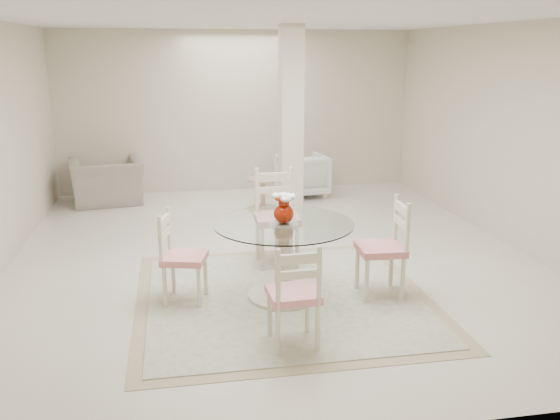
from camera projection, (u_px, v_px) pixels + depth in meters
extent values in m
plane|color=silver|center=(271.00, 254.00, 7.09)|extent=(7.00, 7.00, 0.00)
cube|color=beige|center=(237.00, 112.00, 10.06)|extent=(6.00, 0.02, 2.70)
cube|color=beige|center=(368.00, 233.00, 3.42)|extent=(6.00, 0.02, 2.70)
cube|color=beige|center=(511.00, 136.00, 7.25)|extent=(0.02, 7.00, 2.70)
cube|color=white|center=(270.00, 18.00, 6.39)|extent=(6.00, 7.00, 0.02)
cube|color=beige|center=(291.00, 127.00, 8.06)|extent=(0.30, 0.30, 2.70)
cube|color=tan|center=(284.00, 298.00, 5.84)|extent=(2.86, 2.86, 0.01)
cube|color=beige|center=(284.00, 297.00, 5.84)|extent=(2.62, 2.62, 0.01)
cylinder|color=beige|center=(284.00, 296.00, 5.84)|extent=(0.70, 0.70, 0.05)
cylinder|color=beige|center=(284.00, 260.00, 5.74)|extent=(0.18, 0.18, 0.72)
cylinder|color=beige|center=(284.00, 226.00, 5.65)|extent=(0.29, 0.29, 0.03)
cylinder|color=white|center=(284.00, 224.00, 5.64)|extent=(1.34, 1.34, 0.01)
ellipsoid|color=#9C1704|center=(284.00, 214.00, 5.62)|extent=(0.19, 0.19, 0.18)
cylinder|color=#9C1704|center=(284.00, 202.00, 5.59)|extent=(0.10, 0.10, 0.05)
cylinder|color=#9C1704|center=(284.00, 198.00, 5.58)|extent=(0.17, 0.17, 0.02)
ellipsoid|color=white|center=(284.00, 196.00, 5.57)|extent=(0.11, 0.11, 0.05)
ellipsoid|color=white|center=(289.00, 196.00, 5.60)|extent=(0.11, 0.11, 0.05)
ellipsoid|color=white|center=(278.00, 196.00, 5.59)|extent=(0.11, 0.11, 0.05)
ellipsoid|color=white|center=(286.00, 199.00, 5.52)|extent=(0.11, 0.11, 0.05)
ellipsoid|color=white|center=(290.00, 197.00, 5.54)|extent=(0.11, 0.11, 0.05)
cylinder|color=beige|center=(357.00, 269.00, 6.00)|extent=(0.04, 0.04, 0.45)
cylinder|color=beige|center=(367.00, 282.00, 5.66)|extent=(0.04, 0.04, 0.45)
cylinder|color=beige|center=(391.00, 267.00, 6.04)|extent=(0.04, 0.04, 0.45)
cylinder|color=beige|center=(403.00, 280.00, 5.70)|extent=(0.04, 0.04, 0.45)
cube|color=red|center=(380.00, 249.00, 5.78)|extent=(0.45, 0.45, 0.07)
cube|color=beige|center=(402.00, 216.00, 5.72)|extent=(0.06, 0.40, 0.53)
cylinder|color=beige|center=(262.00, 250.00, 6.47)|extent=(0.05, 0.05, 0.50)
cylinder|color=beige|center=(297.00, 248.00, 6.54)|extent=(0.05, 0.05, 0.50)
cylinder|color=beige|center=(258.00, 239.00, 6.85)|extent=(0.05, 0.05, 0.50)
cylinder|color=beige|center=(291.00, 238.00, 6.91)|extent=(0.05, 0.05, 0.50)
cube|color=red|center=(277.00, 219.00, 6.62)|extent=(0.48, 0.48, 0.08)
cube|color=beige|center=(274.00, 184.00, 6.73)|extent=(0.43, 0.05, 0.59)
cylinder|color=#F7EACB|center=(199.00, 288.00, 5.55)|extent=(0.04, 0.04, 0.42)
cylinder|color=#F7EACB|center=(206.00, 276.00, 5.87)|extent=(0.04, 0.04, 0.42)
cylinder|color=#F7EACB|center=(165.00, 287.00, 5.57)|extent=(0.04, 0.04, 0.42)
cylinder|color=#F7EACB|center=(173.00, 275.00, 5.89)|extent=(0.04, 0.04, 0.42)
cube|color=red|center=(185.00, 258.00, 5.66)|extent=(0.48, 0.48, 0.06)
cube|color=#F7EACB|center=(164.00, 227.00, 5.59)|extent=(0.13, 0.36, 0.49)
cylinder|color=beige|center=(307.00, 311.00, 5.06)|extent=(0.04, 0.04, 0.42)
cylinder|color=beige|center=(270.00, 315.00, 4.99)|extent=(0.04, 0.04, 0.42)
cylinder|color=beige|center=(317.00, 328.00, 4.75)|extent=(0.04, 0.04, 0.42)
cylinder|color=beige|center=(278.00, 332.00, 4.69)|extent=(0.04, 0.04, 0.42)
cube|color=red|center=(293.00, 294.00, 4.81)|extent=(0.41, 0.41, 0.06)
cube|color=beige|center=(299.00, 267.00, 4.56)|extent=(0.37, 0.05, 0.49)
imported|color=gray|center=(107.00, 182.00, 9.37)|extent=(1.23, 1.12, 0.71)
imported|color=silver|center=(302.00, 175.00, 9.88)|extent=(0.85, 0.86, 0.70)
cylinder|color=tan|center=(263.00, 208.00, 9.08)|extent=(0.46, 0.46, 0.04)
cylinder|color=tan|center=(263.00, 194.00, 9.02)|extent=(0.07, 0.07, 0.44)
cylinder|color=tan|center=(263.00, 179.00, 8.96)|extent=(0.48, 0.48, 0.03)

